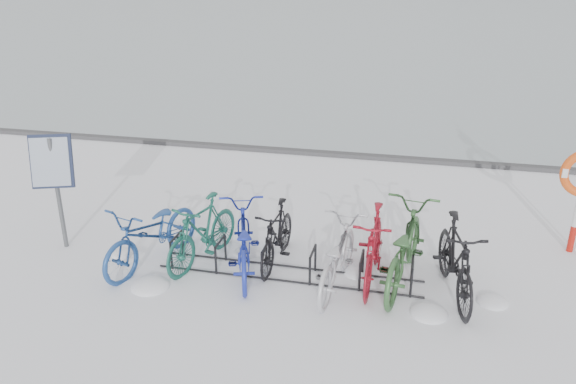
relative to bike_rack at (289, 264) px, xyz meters
The scene contains 13 objects.
ground 0.18m from the bike_rack, ahead, with size 900.00×900.00×0.00m, color white.
quay_edge 5.90m from the bike_rack, 90.00° to the left, with size 400.00×0.25×0.10m, color #3F3F42.
bike_rack is the anchor object (origin of this frame).
info_board 4.01m from the bike_rack, behind, with size 0.68×0.44×1.92m.
bike_0 2.17m from the bike_rack, behind, with size 0.72×2.06×1.08m, color navy.
bike_1 1.47m from the bike_rack, behind, with size 0.51×1.80×1.08m, color #195749.
bike_2 0.80m from the bike_rack, behind, with size 0.69×1.98×1.04m, color #1C2CA2.
bike_3 0.56m from the bike_rack, 127.23° to the left, with size 0.47×1.65×0.99m, color black.
bike_4 0.80m from the bike_rack, ahead, with size 0.66×1.89×0.99m, color #B8B9C1.
bike_5 1.30m from the bike_rack, ahead, with size 0.53×1.87×1.12m, color maroon.
bike_6 1.71m from the bike_rack, ahead, with size 0.77×2.22×1.17m, color #325C30.
bike_7 2.41m from the bike_rack, ahead, with size 0.54×1.92×1.15m, color black.
snow_drifts 0.31m from the bike_rack, 52.46° to the right, with size 6.09×2.04×0.20m.
Camera 1 is at (1.67, -7.22, 4.29)m, focal length 35.00 mm.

